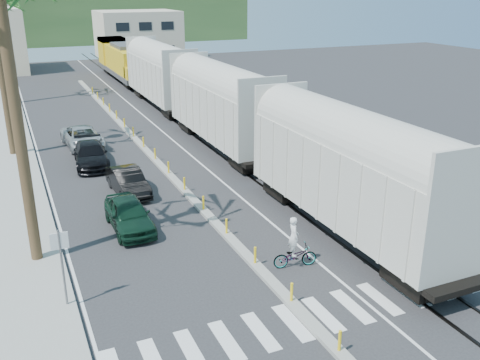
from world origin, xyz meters
The scene contains 15 objects.
ground centered at (0.00, 0.00, 0.00)m, with size 140.00×140.00×0.00m, color #28282B.
sidewalk centered at (-8.50, 25.00, 0.07)m, with size 3.00×90.00×0.15m, color gray.
rails centered at (5.00, 28.00, 0.03)m, with size 1.56×100.00×0.06m.
median centered at (0.00, 19.96, 0.09)m, with size 0.45×60.00×0.85m.
crosswalk centered at (0.00, -2.00, 0.01)m, with size 14.00×2.20×0.01m, color silver.
lane_markings centered at (-2.15, 25.00, 0.00)m, with size 9.42×90.00×0.01m.
freight_train centered at (5.00, 23.77, 2.91)m, with size 3.00×60.94×5.85m.
street_sign centered at (-7.30, 2.00, 1.97)m, with size 0.60×0.08×3.00m.
buildings centered at (-6.41, 71.66, 4.36)m, with size 38.00×27.00×10.00m.
hillside centered at (0.00, 100.00, 6.00)m, with size 80.00×20.00×12.00m, color #385628.
car_lead centered at (-3.82, 7.52, 0.73)m, with size 1.79×4.33×1.47m, color black.
car_second centered at (-2.86, 12.02, 0.69)m, with size 1.72×4.29×1.39m, color black.
car_third centered at (-3.89, 17.75, 0.71)m, with size 2.39×5.02×1.41m, color black.
car_rear centered at (-3.75, 22.14, 0.70)m, with size 2.65×5.15×1.39m, color #B8BBBE.
cyclist centered at (1.42, 1.32, 0.69)m, with size 1.27×2.02×2.19m.
Camera 1 is at (-8.28, -15.19, 10.66)m, focal length 40.00 mm.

